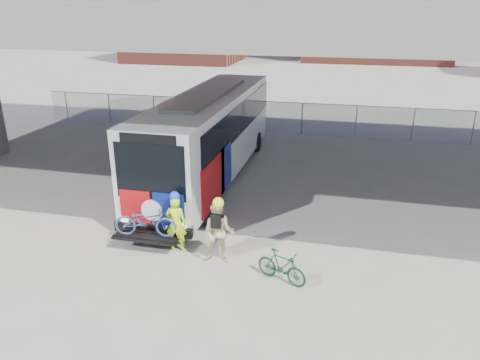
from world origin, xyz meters
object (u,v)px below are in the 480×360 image
(bus, at_px, (209,130))
(bike_parked, at_px, (282,267))
(bollard, at_px, (215,235))
(cyclist_hivis, at_px, (176,222))
(cyclist_tan, at_px, (219,232))

(bus, relative_size, bike_parked, 8.64)
(bollard, xyz_separation_m, cyclist_hivis, (-1.21, 0.00, 0.30))
(cyclist_hivis, xyz_separation_m, cyclist_tan, (1.45, -0.39, 0.04))
(cyclist_hivis, bearing_deg, cyclist_tan, 160.14)
(bollard, height_order, cyclist_hivis, cyclist_hivis)
(bollard, distance_m, bike_parked, 2.37)
(cyclist_hivis, relative_size, bike_parked, 1.27)
(cyclist_tan, distance_m, bike_parked, 2.07)
(bus, height_order, bollard, bus)
(bus, xyz_separation_m, cyclist_tan, (2.32, -6.71, -1.15))
(bus, bearing_deg, bollard, -71.74)
(cyclist_hivis, height_order, cyclist_tan, cyclist_tan)
(bus, distance_m, cyclist_hivis, 6.48)
(cyclist_tan, relative_size, bike_parked, 1.35)
(cyclist_hivis, height_order, bike_parked, cyclist_hivis)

